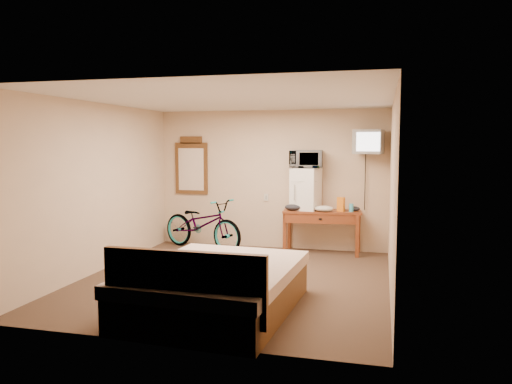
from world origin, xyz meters
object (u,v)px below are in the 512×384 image
mini_fridge (306,189)px  wall_mirror (191,166)px  crt_television (369,142)px  blue_cup (351,208)px  microwave (306,159)px  desk (322,218)px  bed (215,288)px  bicycle (202,224)px

mini_fridge → wall_mirror: wall_mirror is taller
crt_television → wall_mirror: 3.30m
blue_cup → crt_television: 1.14m
crt_television → wall_mirror: size_ratio=0.56×
mini_fridge → microwave: microwave is taller
desk → mini_fridge: (-0.29, 0.04, 0.49)m
bed → blue_cup: bearing=69.0°
crt_television → wall_mirror: crt_television is taller
microwave → bicycle: bearing=-177.7°
wall_mirror → bed: size_ratio=0.47×
desk → bicycle: (-2.12, -0.18, -0.17)m
crt_television → microwave: bearing=178.9°
desk → blue_cup: (0.50, -0.00, 0.19)m
microwave → crt_television: bearing=-5.6°
blue_cup → mini_fridge: bearing=176.7°
microwave → bicycle: 2.19m
mini_fridge → bed: (-0.50, -3.41, -0.82)m
microwave → wall_mirror: wall_mirror is taller
blue_cup → bed: bearing=-111.0°
blue_cup → crt_television: crt_television is taller
desk → bicycle: bicycle is taller
desk → bed: size_ratio=0.60×
wall_mirror → crt_television: bearing=-4.4°
desk → microwave: (-0.29, 0.04, 1.01)m
mini_fridge → blue_cup: 0.84m
mini_fridge → microwave: bearing=56.3°
blue_cup → wall_mirror: wall_mirror is taller
desk → bed: 3.48m
desk → microwave: 1.05m
microwave → bed: size_ratio=0.24×
bicycle → crt_television: bearing=-64.7°
microwave → bicycle: microwave is taller
blue_cup → bicycle: 2.65m
microwave → bed: microwave is taller
mini_fridge → wall_mirror: 2.25m
bicycle → bed: (1.33, -3.19, -0.17)m
blue_cup → bicycle: size_ratio=0.08×
mini_fridge → bed: size_ratio=0.32×
crt_television → wall_mirror: bearing=175.6°
blue_cup → bicycle: bicycle is taller
microwave → crt_television: 1.09m
desk → blue_cup: bearing=-0.5°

